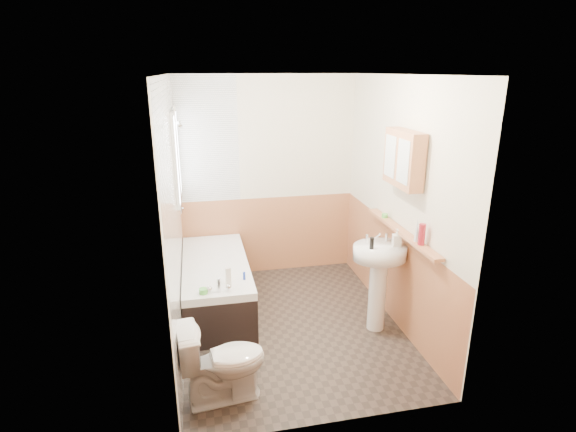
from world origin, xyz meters
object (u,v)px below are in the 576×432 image
at_px(bathtub, 216,283).
at_px(toilet, 223,362).
at_px(sink, 379,270).
at_px(pine_shelf, 401,231).
at_px(medicine_cabinet, 404,159).

bearing_deg(bathtub, toilet, -91.15).
bearing_deg(bathtub, sink, -26.29).
distance_m(bathtub, pine_shelf, 2.08).
distance_m(pine_shelf, medicine_cabinet, 0.71).
height_order(bathtub, sink, sink).
bearing_deg(pine_shelf, bathtub, 156.02).
xyz_separation_m(bathtub, medicine_cabinet, (1.74, -0.77, 1.47)).
distance_m(toilet, medicine_cabinet, 2.39).
distance_m(toilet, pine_shelf, 2.06).
bearing_deg(toilet, medicine_cabinet, -74.40).
bearing_deg(bathtub, pine_shelf, -23.98).
bearing_deg(pine_shelf, medicine_cabinet, 146.37).
xyz_separation_m(bathtub, pine_shelf, (1.77, -0.79, 0.76)).
bearing_deg(medicine_cabinet, bathtub, 156.18).
relative_size(bathtub, pine_shelf, 1.14).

